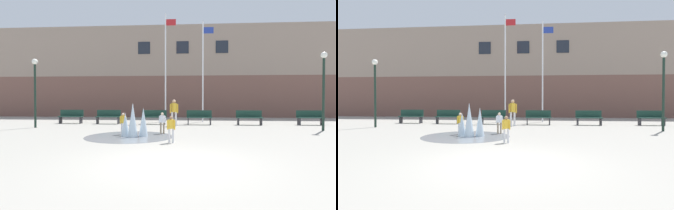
% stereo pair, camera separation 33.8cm
% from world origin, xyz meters
% --- Properties ---
extents(ground_plane, '(100.00, 100.00, 0.00)m').
position_xyz_m(ground_plane, '(0.00, 0.00, 0.00)').
color(ground_plane, '#9E998E').
extents(library_building, '(36.00, 6.05, 8.38)m').
position_xyz_m(library_building, '(0.00, 20.24, 4.19)').
color(library_building, brown).
rests_on(library_building, ground).
extents(splash_fountain, '(3.77, 3.77, 1.45)m').
position_xyz_m(splash_fountain, '(-1.89, 4.58, 0.54)').
color(splash_fountain, gray).
rests_on(splash_fountain, ground).
extents(park_bench_far_left, '(1.60, 0.44, 0.91)m').
position_xyz_m(park_bench_far_left, '(-7.35, 10.56, 0.48)').
color(park_bench_far_left, '#28282D').
rests_on(park_bench_far_left, ground).
extents(park_bench_left_of_flagpoles, '(1.60, 0.44, 0.91)m').
position_xyz_m(park_bench_left_of_flagpoles, '(-4.78, 10.46, 0.48)').
color(park_bench_left_of_flagpoles, '#28282D').
rests_on(park_bench_left_of_flagpoles, ground).
extents(park_bench_under_left_flagpole, '(1.60, 0.44, 0.91)m').
position_xyz_m(park_bench_under_left_flagpole, '(-1.73, 10.38, 0.48)').
color(park_bench_under_left_flagpole, '#28282D').
rests_on(park_bench_under_left_flagpole, ground).
extents(park_bench_center, '(1.60, 0.44, 0.91)m').
position_xyz_m(park_bench_center, '(1.17, 10.26, 0.48)').
color(park_bench_center, '#28282D').
rests_on(park_bench_center, ground).
extents(park_bench_under_right_flagpole, '(1.60, 0.44, 0.91)m').
position_xyz_m(park_bench_under_right_flagpole, '(4.30, 10.29, 0.48)').
color(park_bench_under_right_flagpole, '#28282D').
rests_on(park_bench_under_right_flagpole, ground).
extents(park_bench_near_trashcan, '(1.60, 0.44, 0.91)m').
position_xyz_m(park_bench_near_trashcan, '(8.10, 10.53, 0.48)').
color(park_bench_near_trashcan, '#28282D').
rests_on(park_bench_near_trashcan, ground).
extents(child_with_pink_shirt, '(0.31, 0.23, 0.99)m').
position_xyz_m(child_with_pink_shirt, '(-2.49, 5.20, 0.58)').
color(child_with_pink_shirt, silver).
rests_on(child_with_pink_shirt, ground).
extents(child_running, '(0.31, 0.21, 0.99)m').
position_xyz_m(child_running, '(-0.76, 5.62, 0.58)').
color(child_running, '#89755B').
rests_on(child_running, ground).
extents(adult_near_bench, '(0.50, 0.39, 1.59)m').
position_xyz_m(adult_near_bench, '(-0.39, 9.25, 0.93)').
color(adult_near_bench, silver).
rests_on(adult_near_bench, ground).
extents(child_in_fountain, '(0.31, 0.23, 0.99)m').
position_xyz_m(child_in_fountain, '(-0.20, 3.08, 0.58)').
color(child_in_fountain, silver).
rests_on(child_in_fountain, ground).
extents(flagpole_left, '(0.80, 0.10, 7.79)m').
position_xyz_m(flagpole_left, '(-1.13, 12.47, 4.14)').
color(flagpole_left, silver).
rests_on(flagpole_left, ground).
extents(flagpole_right, '(0.80, 0.10, 7.17)m').
position_xyz_m(flagpole_right, '(1.56, 12.47, 3.82)').
color(flagpole_right, silver).
rests_on(flagpole_right, ground).
extents(lamp_post_left_lane, '(0.32, 0.32, 3.90)m').
position_xyz_m(lamp_post_left_lane, '(-8.19, 7.79, 2.55)').
color(lamp_post_left_lane, '#192D23').
rests_on(lamp_post_left_lane, ground).
extents(lamp_post_right_lane, '(0.32, 0.32, 4.01)m').
position_xyz_m(lamp_post_right_lane, '(7.32, 7.41, 2.61)').
color(lamp_post_right_lane, '#192D23').
rests_on(lamp_post_right_lane, ground).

